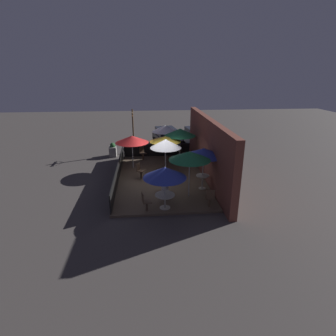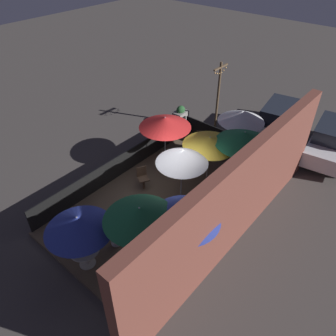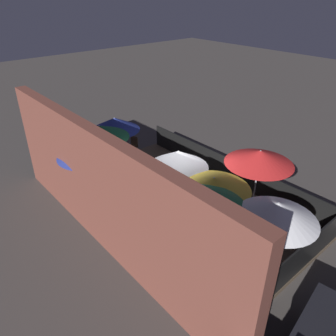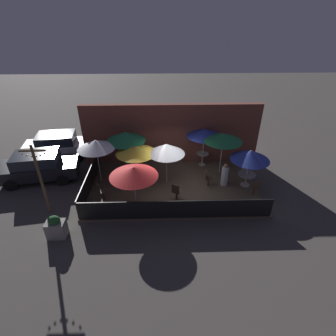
# 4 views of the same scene
# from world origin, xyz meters

# --- Properties ---
(ground_plane) EXTENTS (60.00, 60.00, 0.00)m
(ground_plane) POSITION_xyz_m (0.00, 0.00, 0.00)
(ground_plane) COLOR #423D3A
(patio_deck) EXTENTS (8.78, 5.20, 0.12)m
(patio_deck) POSITION_xyz_m (0.00, 0.00, 0.06)
(patio_deck) COLOR brown
(patio_deck) RESTS_ON ground_plane
(building_wall) EXTENTS (10.38, 0.36, 3.67)m
(building_wall) POSITION_xyz_m (0.00, 2.83, 1.84)
(building_wall) COLOR brown
(building_wall) RESTS_ON ground_plane
(fence_front) EXTENTS (8.58, 0.05, 0.95)m
(fence_front) POSITION_xyz_m (0.00, -2.56, 0.59)
(fence_front) COLOR black
(fence_front) RESTS_ON patio_deck
(fence_side_left) EXTENTS (0.05, 5.00, 0.95)m
(fence_side_left) POSITION_xyz_m (-4.34, 0.00, 0.59)
(fence_side_left) COLOR black
(fence_side_left) RESTS_ON patio_deck
(patio_umbrella_0) EXTENTS (1.99, 1.99, 2.06)m
(patio_umbrella_0) POSITION_xyz_m (3.86, -0.06, 1.93)
(patio_umbrella_0) COLOR #B2B2B7
(patio_umbrella_0) RESTS_ON patio_deck
(patio_umbrella_1) EXTENTS (2.03, 2.03, 2.31)m
(patio_umbrella_1) POSITION_xyz_m (1.86, 2.16, 2.22)
(patio_umbrella_1) COLOR #B2B2B7
(patio_umbrella_1) RESTS_ON patio_deck
(patio_umbrella_2) EXTENTS (2.08, 2.08, 2.42)m
(patio_umbrella_2) POSITION_xyz_m (2.73, 1.26, 2.32)
(patio_umbrella_2) COLOR #B2B2B7
(patio_umbrella_2) RESTS_ON patio_deck
(patio_umbrella_3) EXTENTS (2.14, 2.14, 2.46)m
(patio_umbrella_3) POSITION_xyz_m (-2.51, 1.50, 2.33)
(patio_umbrella_3) COLOR #B2B2B7
(patio_umbrella_3) RESTS_ON patio_deck
(patio_umbrella_4) EXTENTS (1.92, 1.92, 2.43)m
(patio_umbrella_4) POSITION_xyz_m (-3.92, 0.58, 2.32)
(patio_umbrella_4) COLOR #B2B2B7
(patio_umbrella_4) RESTS_ON patio_deck
(patio_umbrella_5) EXTENTS (2.17, 2.17, 2.20)m
(patio_umbrella_5) POSITION_xyz_m (-1.83, -1.74, 2.09)
(patio_umbrella_5) COLOR #B2B2B7
(patio_umbrella_5) RESTS_ON patio_deck
(patio_umbrella_6) EXTENTS (1.88, 1.88, 2.29)m
(patio_umbrella_6) POSITION_xyz_m (-0.34, 0.33, 2.14)
(patio_umbrella_6) COLOR #B2B2B7
(patio_umbrella_6) RESTS_ON patio_deck
(patio_umbrella_7) EXTENTS (2.08, 2.08, 2.11)m
(patio_umbrella_7) POSITION_xyz_m (-1.90, 0.43, 2.05)
(patio_umbrella_7) COLOR #B2B2B7
(patio_umbrella_7) RESTS_ON patio_deck
(dining_table_0) EXTENTS (0.93, 0.93, 0.70)m
(dining_table_0) POSITION_xyz_m (3.86, -0.06, 0.68)
(dining_table_0) COLOR #9E998E
(dining_table_0) RESTS_ON patio_deck
(dining_table_1) EXTENTS (0.71, 0.71, 0.78)m
(dining_table_1) POSITION_xyz_m (1.86, 2.16, 0.72)
(dining_table_1) COLOR #9E998E
(dining_table_1) RESTS_ON patio_deck
(patio_chair_0) EXTENTS (0.40, 0.40, 0.94)m
(patio_chair_0) POSITION_xyz_m (1.81, -0.04, 0.63)
(patio_chair_0) COLOR #4C3828
(patio_chair_0) RESTS_ON patio_deck
(patio_chair_1) EXTENTS (0.47, 0.47, 0.92)m
(patio_chair_1) POSITION_xyz_m (4.04, -0.98, 0.62)
(patio_chair_1) COLOR #4C3828
(patio_chair_1) RESTS_ON patio_deck
(patio_chair_2) EXTENTS (0.54, 0.54, 0.96)m
(patio_chair_2) POSITION_xyz_m (0.10, -1.25, 0.65)
(patio_chair_2) COLOR #4C3828
(patio_chair_2) RESTS_ON patio_deck
(patio_chair_3) EXTENTS (0.42, 0.42, 0.94)m
(patio_chair_3) POSITION_xyz_m (3.97, 2.06, 0.64)
(patio_chair_3) COLOR #4C3828
(patio_chair_3) RESTS_ON patio_deck
(patio_chair_4) EXTENTS (0.55, 0.55, 0.95)m
(patio_chair_4) POSITION_xyz_m (-3.54, -1.10, 0.65)
(patio_chair_4) COLOR #4C3828
(patio_chair_4) RESTS_ON patio_deck
(patron_0) EXTENTS (0.40, 0.40, 1.25)m
(patron_0) POSITION_xyz_m (2.72, 0.03, 0.68)
(patron_0) COLOR silver
(patron_0) RESTS_ON patio_deck
(planter_box) EXTENTS (0.77, 0.54, 1.06)m
(planter_box) POSITION_xyz_m (-4.99, -3.40, 0.48)
(planter_box) COLOR gray
(planter_box) RESTS_ON ground_plane
(light_post) EXTENTS (1.10, 0.12, 3.47)m
(light_post) POSITION_xyz_m (-5.89, -1.80, 1.96)
(light_post) COLOR brown
(light_post) RESTS_ON ground_plane
(parked_car_0) EXTENTS (4.38, 2.34, 1.62)m
(parked_car_0) POSITION_xyz_m (-7.34, 0.98, 0.84)
(parked_car_0) COLOR black
(parked_car_0) RESTS_ON ground_plane
(parked_car_1) EXTENTS (4.24, 2.22, 1.62)m
(parked_car_1) POSITION_xyz_m (-7.14, 3.58, 0.84)
(parked_car_1) COLOR silver
(parked_car_1) RESTS_ON ground_plane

